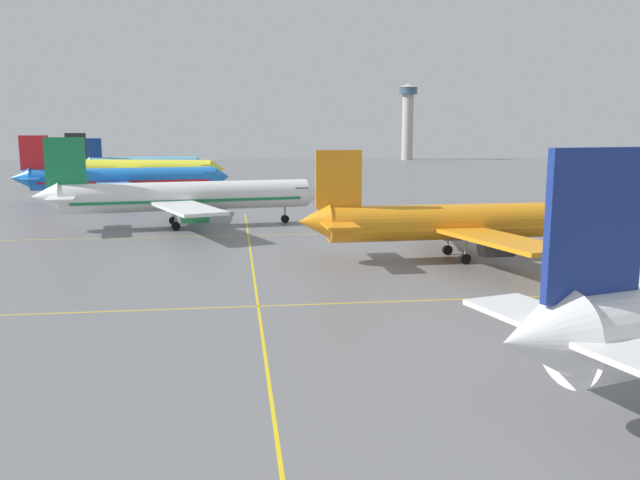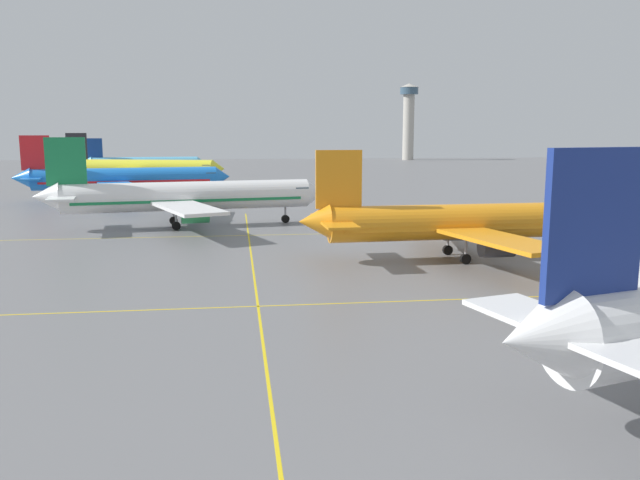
% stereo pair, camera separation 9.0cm
% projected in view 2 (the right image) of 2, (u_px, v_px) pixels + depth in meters
% --- Properties ---
extents(airliner_second_row, '(36.47, 31.48, 11.35)m').
position_uv_depth(airliner_second_row, '(470.00, 222.00, 66.86)').
color(airliner_second_row, orange).
rests_on(airliner_second_row, ground).
extents(airliner_third_row, '(39.85, 34.01, 12.40)m').
position_uv_depth(airliner_third_row, '(185.00, 197.00, 89.47)').
color(airliner_third_row, white).
rests_on(airliner_third_row, ground).
extents(airliner_far_left_stand, '(40.02, 34.21, 12.45)m').
position_uv_depth(airliner_far_left_stand, '(124.00, 179.00, 122.93)').
color(airliner_far_left_stand, blue).
rests_on(airliner_far_left_stand, ground).
extents(airliner_far_right_stand, '(40.75, 34.66, 12.79)m').
position_uv_depth(airliner_far_right_stand, '(140.00, 168.00, 155.18)').
color(airliner_far_right_stand, yellow).
rests_on(airliner_far_right_stand, ground).
extents(airliner_distant_taxiway, '(36.01, 30.93, 11.19)m').
position_uv_depth(airliner_distant_taxiway, '(144.00, 163.00, 191.60)').
color(airliner_distant_taxiway, '#5BB7E5').
rests_on(airliner_distant_taxiway, ground).
extents(taxiway_markings, '(147.78, 113.28, 0.01)m').
position_uv_depth(taxiway_markings, '(258.00, 306.00, 49.19)').
color(taxiway_markings, yellow).
rests_on(taxiway_markings, ground).
extents(control_tower, '(8.82, 8.82, 35.07)m').
position_uv_depth(control_tower, '(409.00, 115.00, 300.58)').
color(control_tower, '#ADA89E').
rests_on(control_tower, ground).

